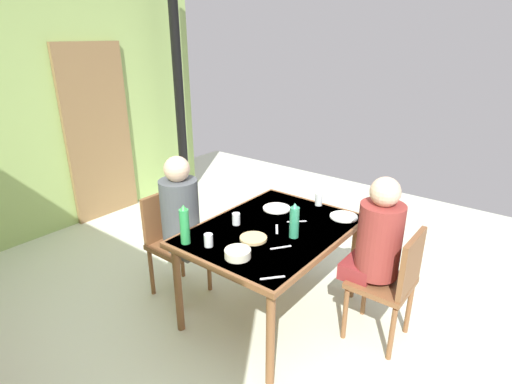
% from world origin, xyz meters
% --- Properties ---
extents(ground_plane, '(7.24, 7.24, 0.00)m').
position_xyz_m(ground_plane, '(0.00, 0.00, 0.00)').
color(ground_plane, silver).
extents(wall_back, '(4.43, 0.10, 2.84)m').
position_xyz_m(wall_back, '(0.00, 2.79, 1.42)').
color(wall_back, '#9ABB66').
rests_on(wall_back, ground_plane).
extents(door_wooden, '(0.80, 0.05, 2.00)m').
position_xyz_m(door_wooden, '(0.72, 2.71, 1.00)').
color(door_wooden, olive).
rests_on(door_wooden, ground_plane).
extents(stove_pipe_column, '(0.12, 0.12, 2.84)m').
position_xyz_m(stove_pipe_column, '(1.74, 2.44, 1.42)').
color(stove_pipe_column, black).
rests_on(stove_pipe_column, ground_plane).
extents(dining_table, '(1.30, 0.96, 0.74)m').
position_xyz_m(dining_table, '(0.39, 0.00, 0.67)').
color(dining_table, brown).
rests_on(dining_table, ground_plane).
extents(chair_near_diner, '(0.40, 0.40, 0.87)m').
position_xyz_m(chair_near_diner, '(0.65, -0.83, 0.50)').
color(chair_near_diner, brown).
rests_on(chair_near_diner, ground_plane).
extents(chair_far_diner, '(0.40, 0.40, 0.87)m').
position_xyz_m(chair_far_diner, '(0.14, 0.84, 0.50)').
color(chair_far_diner, brown).
rests_on(chair_far_diner, ground_plane).
extents(person_near_diner, '(0.30, 0.37, 0.77)m').
position_xyz_m(person_near_diner, '(0.65, -0.70, 0.78)').
color(person_near_diner, maroon).
rests_on(person_near_diner, ground_plane).
extents(person_far_diner, '(0.30, 0.37, 0.77)m').
position_xyz_m(person_far_diner, '(0.14, 0.70, 0.78)').
color(person_far_diner, '#54514E').
rests_on(person_far_diner, ground_plane).
extents(water_bottle_green_near, '(0.07, 0.07, 0.28)m').
position_xyz_m(water_bottle_green_near, '(-0.15, 0.34, 0.87)').
color(water_bottle_green_near, green).
rests_on(water_bottle_green_near, dining_table).
extents(water_bottle_green_far, '(0.07, 0.07, 0.26)m').
position_xyz_m(water_bottle_green_far, '(0.38, -0.20, 0.86)').
color(water_bottle_green_far, '#319167').
rests_on(water_bottle_green_far, dining_table).
extents(serving_bowl_center, '(0.17, 0.17, 0.05)m').
position_xyz_m(serving_bowl_center, '(-0.08, -0.07, 0.77)').
color(serving_bowl_center, silver).
rests_on(serving_bowl_center, dining_table).
extents(dinner_plate_near_left, '(0.22, 0.22, 0.01)m').
position_xyz_m(dinner_plate_near_left, '(0.89, -0.33, 0.75)').
color(dinner_plate_near_left, white).
rests_on(dinner_plate_near_left, dining_table).
extents(dinner_plate_near_right, '(0.22, 0.22, 0.01)m').
position_xyz_m(dinner_plate_near_right, '(0.70, 0.18, 0.75)').
color(dinner_plate_near_right, white).
rests_on(dinner_plate_near_right, dining_table).
extents(drinking_glass_by_near_diner, '(0.06, 0.06, 0.09)m').
position_xyz_m(drinking_glass_by_near_diner, '(0.28, 0.25, 0.79)').
color(drinking_glass_by_near_diner, silver).
rests_on(drinking_glass_by_near_diner, dining_table).
extents(drinking_glass_by_far_diner, '(0.06, 0.06, 0.10)m').
position_xyz_m(drinking_glass_by_far_diner, '(0.98, -0.05, 0.79)').
color(drinking_glass_by_far_diner, silver).
rests_on(drinking_glass_by_far_diner, dining_table).
extents(drinking_glass_spare_center, '(0.06, 0.06, 0.09)m').
position_xyz_m(drinking_glass_spare_center, '(-0.09, 0.18, 0.79)').
color(drinking_glass_spare_center, silver).
rests_on(drinking_glass_spare_center, dining_table).
extents(bread_plate_sliced, '(0.19, 0.19, 0.02)m').
position_xyz_m(bread_plate_sliced, '(0.17, -0.00, 0.75)').
color(bread_plate_sliced, '#DBB77A').
rests_on(bread_plate_sliced, dining_table).
extents(cutlery_knife_near, '(0.12, 0.11, 0.00)m').
position_xyz_m(cutlery_knife_near, '(-0.13, -0.38, 0.74)').
color(cutlery_knife_near, silver).
rests_on(cutlery_knife_near, dining_table).
extents(cutlery_fork_near, '(0.13, 0.10, 0.00)m').
position_xyz_m(cutlery_fork_near, '(0.19, -0.22, 0.74)').
color(cutlery_fork_near, silver).
rests_on(cutlery_fork_near, dining_table).
extents(cutlery_knife_far, '(0.11, 0.12, 0.00)m').
position_xyz_m(cutlery_knife_far, '(0.60, -0.08, 0.74)').
color(cutlery_knife_far, silver).
rests_on(cutlery_knife_far, dining_table).
extents(cutlery_fork_far, '(0.13, 0.10, 0.00)m').
position_xyz_m(cutlery_fork_far, '(0.40, -0.04, 0.74)').
color(cutlery_fork_far, silver).
rests_on(cutlery_fork_far, dining_table).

